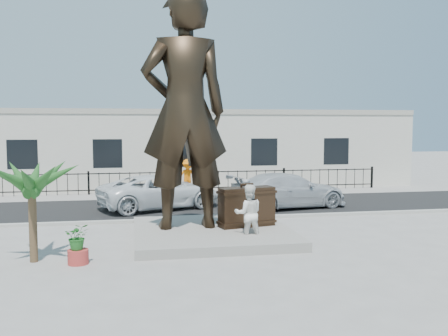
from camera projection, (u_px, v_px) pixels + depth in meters
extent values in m
plane|color=#9E9991|center=(235.00, 247.00, 15.50)|extent=(100.00, 100.00, 0.00)
cube|color=black|center=(201.00, 206.00, 23.34)|extent=(40.00, 7.00, 0.01)
cube|color=#A5A399|center=(213.00, 219.00, 19.90)|extent=(40.00, 0.25, 0.12)
cube|color=#9E9991|center=(191.00, 194.00, 27.26)|extent=(40.00, 2.50, 0.02)
cube|color=gray|center=(212.00, 233.00, 16.86)|extent=(5.20, 5.20, 0.30)
cube|color=black|center=(190.00, 182.00, 27.99)|extent=(22.00, 0.10, 1.20)
cube|color=silver|center=(182.00, 150.00, 31.97)|extent=(28.00, 7.00, 4.40)
imported|color=black|center=(185.00, 110.00, 16.69)|extent=(3.00, 2.06, 7.95)
cube|color=#312014|center=(247.00, 207.00, 17.17)|extent=(2.00, 1.02, 1.35)
imported|color=white|center=(248.00, 214.00, 16.05)|extent=(0.97, 0.78, 1.88)
imported|color=white|center=(160.00, 192.00, 22.56)|extent=(6.06, 4.26, 1.54)
imported|color=silver|center=(288.00, 190.00, 22.82)|extent=(5.80, 3.27, 1.58)
imported|color=orange|center=(188.00, 177.00, 27.25)|extent=(1.30, 0.84, 1.90)
cylinder|color=#B4352F|center=(78.00, 257.00, 13.59)|extent=(0.56, 0.56, 0.40)
imported|color=#216823|center=(78.00, 237.00, 13.54)|extent=(0.72, 0.64, 0.73)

